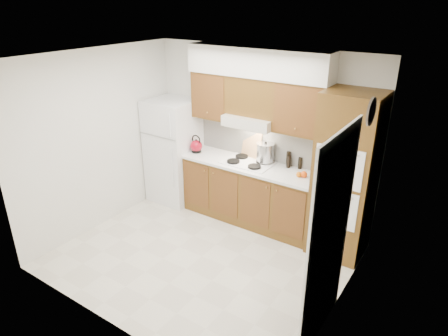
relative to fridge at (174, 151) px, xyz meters
The scene contains 26 objects.
floor 2.00m from the fridge, 39.06° to the right, with size 3.60×3.60×0.00m, color beige.
ceiling 2.51m from the fridge, 39.06° to the right, with size 3.60×3.60×0.00m, color white.
wall_back 1.52m from the fridge, 14.37° to the left, with size 3.60×0.02×2.60m, color white.
wall_left 1.28m from the fridge, 109.11° to the right, with size 0.02×3.00×2.60m, color white.
wall_right 3.43m from the fridge, 19.58° to the right, with size 0.02×3.00×2.60m, color white.
fridge is the anchor object (origin of this frame).
base_cabinets 1.49m from the fridge, ahead, with size 2.11×0.60×0.90m, color brown.
countertop 1.43m from the fridge, ahead, with size 2.13×0.62×0.04m, color white.
backsplash 1.51m from the fridge, 13.56° to the left, with size 2.11×0.03×0.56m, color white.
oven_cabinet 2.86m from the fridge, ahead, with size 0.70×0.65×2.20m, color brown.
upper_cab_left 1.22m from the fridge, 15.78° to the left, with size 0.63×0.33×0.70m, color brown.
upper_cab_right 2.35m from the fridge, ahead, with size 0.73×0.33×0.70m, color brown.
range_hood 1.56m from the fridge, ahead, with size 0.75×0.45×0.15m, color silver.
upper_cab_over_hood 1.75m from the fridge, ahead, with size 0.75×0.33×0.55m, color brown.
soffit 2.11m from the fridge, ahead, with size 2.13×0.36×0.40m, color silver.
cooktop 1.38m from the fridge, ahead, with size 0.74×0.50×0.01m, color white.
doorway 3.53m from the fridge, 25.02° to the right, with size 0.02×0.90×2.10m, color black.
wall_clock 3.49m from the fridge, 10.48° to the right, with size 0.30×0.30×0.02m, color #3F3833.
kettle 0.51m from the fridge, ahead, with size 0.19×0.19×0.19m, color maroon.
cutting_board 1.37m from the fridge, 13.40° to the left, with size 0.33×0.02×0.45m, color tan.
stock_pot 1.62m from the fridge, ahead, with size 0.26×0.26×0.27m, color #B0B0B4.
condiment_a 1.95m from the fridge, ahead, with size 0.06×0.06×0.22m, color black.
condiment_b 1.98m from the fridge, ahead, with size 0.06×0.06×0.19m, color black.
condiment_c 2.13m from the fridge, ahead, with size 0.06×0.06×0.17m, color black.
orange_near 2.22m from the fridge, ahead, with size 0.08×0.08×0.08m, color orange.
orange_far 2.28m from the fridge, ahead, with size 0.09×0.09×0.09m, color #FF560D.
Camera 1 is at (2.73, -3.54, 3.22)m, focal length 32.00 mm.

